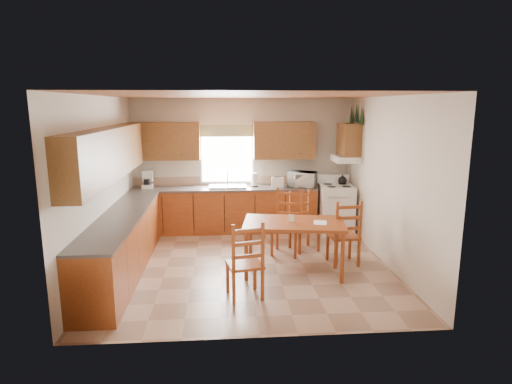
{
  "coord_description": "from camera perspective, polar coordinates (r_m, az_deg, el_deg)",
  "views": [
    {
      "loc": [
        -0.39,
        -6.6,
        2.55
      ],
      "look_at": [
        0.15,
        0.3,
        1.15
      ],
      "focal_mm": 30.0,
      "sensor_mm": 36.0,
      "label": 1
    }
  ],
  "objects": [
    {
      "name": "stove",
      "position": [
        8.8,
        10.63,
        -2.35
      ],
      "size": [
        0.7,
        0.72,
        0.97
      ],
      "primitive_type": "cube",
      "rotation": [
        0.0,
        0.0,
        -0.08
      ],
      "color": "silver",
      "rests_on": "floor"
    },
    {
      "name": "chair_near_right",
      "position": [
        7.12,
        11.6,
        -5.22
      ],
      "size": [
        0.49,
        0.47,
        1.08
      ],
      "primitive_type": "cube",
      "rotation": [
        0.0,
        0.0,
        3.24
      ],
      "color": "brown",
      "rests_on": "floor"
    },
    {
      "name": "wall_right",
      "position": [
        7.21,
        17.08,
        1.34
      ],
      "size": [
        4.5,
        4.5,
        0.0
      ],
      "primitive_type": "plane",
      "color": "beige",
      "rests_on": "floor"
    },
    {
      "name": "wall_left",
      "position": [
        6.97,
        -19.89,
        0.82
      ],
      "size": [
        4.5,
        4.5,
        0.0
      ],
      "primitive_type": "plane",
      "color": "beige",
      "rests_on": "floor"
    },
    {
      "name": "upper_cab_back_left",
      "position": [
        8.79,
        -12.1,
        6.65
      ],
      "size": [
        1.41,
        0.33,
        0.75
      ],
      "primitive_type": "cube",
      "color": "brown",
      "rests_on": "wall_back"
    },
    {
      "name": "table_card",
      "position": [
        6.55,
        4.74,
        -3.49
      ],
      "size": [
        0.08,
        0.05,
        0.11
      ],
      "primitive_type": "cube",
      "rotation": [
        0.0,
        0.0,
        -0.43
      ],
      "color": "white",
      "rests_on": "dining_table"
    },
    {
      "name": "sink_basin",
      "position": [
        8.7,
        -3.8,
        0.75
      ],
      "size": [
        0.75,
        0.45,
        0.04
      ],
      "primitive_type": "cube",
      "color": "silver",
      "rests_on": "counter_back"
    },
    {
      "name": "upper_cab_back_right",
      "position": [
        8.8,
        3.75,
        6.88
      ],
      "size": [
        1.25,
        0.33,
        0.75
      ],
      "primitive_type": "cube",
      "color": "brown",
      "rests_on": "wall_back"
    },
    {
      "name": "lower_cab_back",
      "position": [
        8.81,
        -4.24,
        -2.45
      ],
      "size": [
        3.75,
        0.6,
        0.88
      ],
      "primitive_type": "cube",
      "color": "brown",
      "rests_on": "floor"
    },
    {
      "name": "lower_cab_left",
      "position": [
        6.97,
        -17.31,
        -6.74
      ],
      "size": [
        0.6,
        3.6,
        0.88
      ],
      "primitive_type": "cube",
      "color": "brown",
      "rests_on": "floor"
    },
    {
      "name": "backsplash",
      "position": [
        8.98,
        -4.3,
        1.52
      ],
      "size": [
        3.75,
        0.01,
        0.18
      ],
      "primitive_type": "cube",
      "color": "#9A7961",
      "rests_on": "counter_back"
    },
    {
      "name": "chair_near_left",
      "position": [
        5.78,
        -1.53,
        -8.96
      ],
      "size": [
        0.53,
        0.51,
        1.07
      ],
      "primitive_type": "cube",
      "rotation": [
        0.0,
        0.0,
        3.35
      ],
      "color": "brown",
      "rests_on": "floor"
    },
    {
      "name": "chair_far_right",
      "position": [
        7.67,
        6.48,
        -3.94
      ],
      "size": [
        0.56,
        0.54,
        1.05
      ],
      "primitive_type": "cube",
      "rotation": [
        0.0,
        0.0,
        0.33
      ],
      "color": "brown",
      "rests_on": "floor"
    },
    {
      "name": "floor",
      "position": [
        7.09,
        -1.04,
        -9.65
      ],
      "size": [
        4.5,
        4.5,
        0.0
      ],
      "primitive_type": "plane",
      "color": "#9D795F",
      "rests_on": "ground"
    },
    {
      "name": "counter_left",
      "position": [
        6.84,
        -17.54,
        -3.07
      ],
      "size": [
        0.63,
        3.6,
        0.04
      ],
      "primitive_type": "cube",
      "color": "#4C4542",
      "rests_on": "lower_cab_left"
    },
    {
      "name": "toaster",
      "position": [
        8.71,
        2.87,
        1.3
      ],
      "size": [
        0.25,
        0.17,
        0.2
      ],
      "primitive_type": "cube",
      "rotation": [
        0.0,
        0.0,
        -0.06
      ],
      "color": "silver",
      "rests_on": "counter_back"
    },
    {
      "name": "window_pane",
      "position": [
        8.88,
        -3.87,
        4.94
      ],
      "size": [
        1.05,
        0.01,
        1.1
      ],
      "primitive_type": "cube",
      "color": "white",
      "rests_on": "wall_back"
    },
    {
      "name": "ceiling",
      "position": [
        6.62,
        -1.12,
        12.73
      ],
      "size": [
        4.5,
        4.5,
        0.0
      ],
      "primitive_type": "plane",
      "color": "brown",
      "rests_on": "floor"
    },
    {
      "name": "chair_far_left",
      "position": [
        7.44,
        4.08,
        -4.1
      ],
      "size": [
        0.6,
        0.59,
        1.12
      ],
      "primitive_type": "cube",
      "rotation": [
        0.0,
        0.0,
        -0.37
      ],
      "color": "brown",
      "rests_on": "floor"
    },
    {
      "name": "upper_cab_left",
      "position": [
        6.71,
        -19.15,
        4.85
      ],
      "size": [
        0.33,
        3.6,
        0.75
      ],
      "primitive_type": "cube",
      "color": "brown",
      "rests_on": "wall_left"
    },
    {
      "name": "upper_cab_stove",
      "position": [
        8.64,
        12.25,
        6.86
      ],
      "size": [
        0.33,
        0.62,
        0.62
      ],
      "primitive_type": "cube",
      "color": "brown",
      "rests_on": "wall_right"
    },
    {
      "name": "table_paper",
      "position": [
        6.55,
        8.56,
        -4.04
      ],
      "size": [
        0.24,
        0.29,
        0.0
      ],
      "primitive_type": "cube",
      "rotation": [
        0.0,
        0.0,
        -0.23
      ],
      "color": "white",
      "rests_on": "dining_table"
    },
    {
      "name": "paper_towel",
      "position": [
        8.75,
        -0.26,
        1.64
      ],
      "size": [
        0.14,
        0.14,
        0.28
      ],
      "primitive_type": "cylinder",
      "rotation": [
        0.0,
        0.0,
        -0.16
      ],
      "color": "white",
      "rests_on": "counter_back"
    },
    {
      "name": "pine_decal_b",
      "position": [
        8.65,
        13.24,
        10.28
      ],
      "size": [
        0.22,
        0.22,
        0.36
      ],
      "primitive_type": "cone",
      "color": "#153A1D",
      "rests_on": "wall_right"
    },
    {
      "name": "pine_decal_a",
      "position": [
        8.35,
        13.89,
        9.94
      ],
      "size": [
        0.22,
        0.22,
        0.36
      ],
      "primitive_type": "cone",
      "color": "#153A1D",
      "rests_on": "wall_right"
    },
    {
      "name": "pine_decal_c",
      "position": [
        8.96,
        12.6,
        10.08
      ],
      "size": [
        0.22,
        0.22,
        0.36
      ],
      "primitive_type": "cone",
      "color": "#153A1D",
      "rests_on": "wall_right"
    },
    {
      "name": "wall_back",
      "position": [
        8.94,
        -1.93,
        3.72
      ],
      "size": [
        4.5,
        4.5,
        0.0
      ],
      "primitive_type": "plane",
      "color": "beige",
      "rests_on": "floor"
    },
    {
      "name": "dining_table",
      "position": [
        6.67,
        5.04,
        -7.34
      ],
      "size": [
        1.63,
        1.08,
        0.81
      ],
      "primitive_type": "cube",
      "rotation": [
        0.0,
        0.0,
        -0.15
      ],
      "color": "brown",
      "rests_on": "floor"
    },
    {
      "name": "wall_front",
      "position": [
        4.53,
        0.61,
        -3.93
      ],
      "size": [
        4.5,
        4.5,
        0.0
      ],
      "primitive_type": "plane",
      "color": "beige",
      "rests_on": "floor"
    },
    {
      "name": "counter_back",
      "position": [
        8.71,
        -4.29,
        0.48
      ],
      "size": [
        3.75,
        0.63,
        0.04
      ],
      "primitive_type": "cube",
      "color": "#4C4542",
      "rests_on": "lower_cab_back"
    },
    {
      "name": "range_hood",
      "position": [
        8.66,
        11.83,
        4.36
      ],
      "size": [
        0.44,
        0.62,
        0.12
      ],
      "primitive_type": "cube",
      "color": "silver",
      "rests_on": "wall_right"
    },
    {
      "name": "window_frame",
      "position": [
        8.88,
        -3.87,
        4.94
      ],
      "size": [
        1.13,
        0.02,
        1.18
      ],
      "primitive_type": "cube",
      "color": "silver",
      "rests_on": "wall_back"
    },
    {
      "name": "window_valance",
      "position": [
        8.81,
        -3.91,
        8.15
      ],
      "size": [
        1.19,
        0.01,
        0.24
      ],
      "primitive_type": "cube",
      "color": "#465F2E",
      "rests_on": "wall_back"
    },
    {
      "name": "coffeemaker",
      "position": [
        8.85,
        -14.28,
        1.48
      ],
      "size": [
        0.2,
        0.23,
        0.31
      ],
      "primitive_type": "cube",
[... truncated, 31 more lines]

